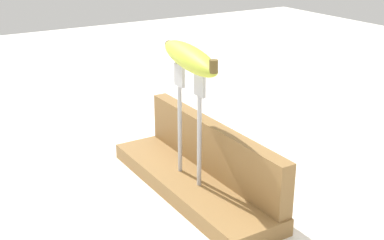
{
  "coord_description": "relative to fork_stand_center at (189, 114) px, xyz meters",
  "views": [
    {
      "loc": [
        0.66,
        -0.4,
        0.42
      ],
      "look_at": [
        0.0,
        0.0,
        0.13
      ],
      "focal_mm": 48.66,
      "sensor_mm": 36.0,
      "label": 1
    }
  ],
  "objects": [
    {
      "name": "board_backstop",
      "position": [
        -0.0,
        0.05,
        -0.07
      ],
      "size": [
        0.37,
        0.02,
        0.09
      ],
      "primitive_type": "cube",
      "color": "olive",
      "rests_on": "wooden_board"
    },
    {
      "name": "fork_stand_center",
      "position": [
        0.0,
        0.0,
        0.0
      ],
      "size": [
        0.09,
        0.01,
        0.18
      ],
      "color": "#B2B2B7",
      "rests_on": "wooden_board"
    },
    {
      "name": "ground_plane",
      "position": [
        -0.0,
        0.01,
        -0.14
      ],
      "size": [
        3.0,
        3.0,
        0.0
      ],
      "primitive_type": "plane",
      "color": "white"
    },
    {
      "name": "banana_raised_center",
      "position": [
        -0.0,
        0.0,
        0.09
      ],
      "size": [
        0.2,
        0.08,
        0.04
      ],
      "color": "#B2C138",
      "rests_on": "fork_stand_center"
    },
    {
      "name": "wooden_board",
      "position": [
        -0.0,
        0.01,
        -0.12
      ],
      "size": [
        0.38,
        0.11,
        0.03
      ],
      "primitive_type": "cube",
      "color": "olive",
      "rests_on": "ground"
    }
  ]
}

